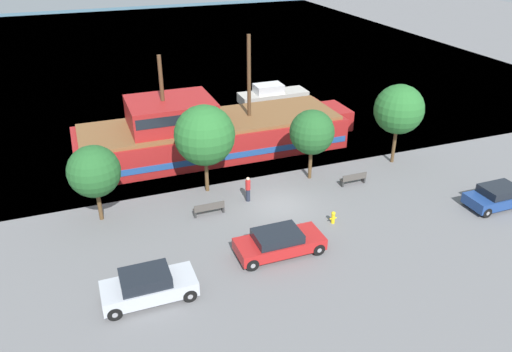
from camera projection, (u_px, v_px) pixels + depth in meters
name	position (u px, v px, depth m)	size (l,w,h in m)	color
ground_plane	(279.00, 205.00, 31.01)	(160.00, 160.00, 0.00)	slate
water_surface	(152.00, 50.00, 67.59)	(80.00, 80.00, 0.00)	#38667F
pirate_ship	(208.00, 132.00, 37.33)	(21.19, 6.05, 8.59)	#A31E1E
moored_boat_dockside	(272.00, 95.00, 48.43)	(6.70, 2.32, 1.72)	#B7B2A8
parked_car_curb_front	(279.00, 242.00, 26.22)	(4.67, 2.01, 1.35)	#B21E1E
parked_car_curb_mid	(499.00, 196.00, 30.60)	(4.25, 1.88, 1.37)	navy
parked_car_curb_rear	(148.00, 286.00, 22.99)	(4.32, 1.91, 1.51)	#B7BCC6
fire_hydrant	(333.00, 217.00, 28.97)	(0.42, 0.25, 0.76)	yellow
bench_promenade_east	(209.00, 208.00, 29.76)	(1.87, 0.45, 0.85)	#4C4742
bench_promenade_west	(353.00, 179.00, 33.18)	(1.78, 0.45, 0.85)	#4C4742
pedestrian_walking_near	(248.00, 189.00, 31.07)	(0.32, 0.32, 1.66)	#232838
tree_row_east	(94.00, 171.00, 28.09)	(3.00, 3.00, 4.67)	brown
tree_row_mideast	(205.00, 135.00, 30.87)	(3.81, 3.81, 5.81)	brown
tree_row_midwest	(312.00, 132.00, 32.71)	(2.98, 2.98, 4.87)	brown
tree_row_west	(399.00, 109.00, 34.67)	(3.47, 3.47, 5.79)	brown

